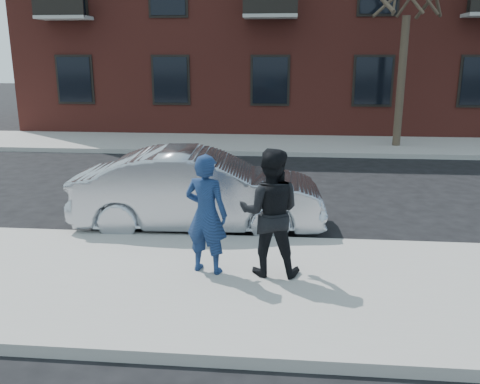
# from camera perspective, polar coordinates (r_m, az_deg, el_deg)

# --- Properties ---
(ground) EXTENTS (100.00, 100.00, 0.00)m
(ground) POSITION_cam_1_polar(r_m,az_deg,el_deg) (7.30, -1.51, -10.28)
(ground) COLOR black
(ground) RESTS_ON ground
(near_sidewalk) EXTENTS (50.00, 3.50, 0.15)m
(near_sidewalk) POSITION_cam_1_polar(r_m,az_deg,el_deg) (7.05, -1.76, -10.59)
(near_sidewalk) COLOR gray
(near_sidewalk) RESTS_ON ground
(near_curb) EXTENTS (50.00, 0.10, 0.15)m
(near_curb) POSITION_cam_1_polar(r_m,az_deg,el_deg) (8.69, -0.29, -5.46)
(near_curb) COLOR #999691
(near_curb) RESTS_ON ground
(far_sidewalk) EXTENTS (50.00, 3.50, 0.15)m
(far_sidewalk) POSITION_cam_1_polar(r_m,az_deg,el_deg) (18.07, 2.77, 5.39)
(far_sidewalk) COLOR gray
(far_sidewalk) RESTS_ON ground
(far_curb) EXTENTS (50.00, 0.10, 0.15)m
(far_curb) POSITION_cam_1_polar(r_m,az_deg,el_deg) (16.31, 2.47, 4.33)
(far_curb) COLOR #999691
(far_curb) RESTS_ON ground
(silver_sedan) EXTENTS (4.57, 1.82, 1.48)m
(silver_sedan) POSITION_cam_1_polar(r_m,az_deg,el_deg) (9.30, -4.54, 0.18)
(silver_sedan) COLOR #999BA3
(silver_sedan) RESTS_ON ground
(man_hoodie) EXTENTS (0.71, 0.58, 1.70)m
(man_hoodie) POSITION_cam_1_polar(r_m,az_deg,el_deg) (7.06, -3.82, -2.50)
(man_hoodie) COLOR navy
(man_hoodie) RESTS_ON near_sidewalk
(man_peacoat) EXTENTS (0.89, 0.70, 1.79)m
(man_peacoat) POSITION_cam_1_polar(r_m,az_deg,el_deg) (6.98, 3.40, -2.30)
(man_peacoat) COLOR black
(man_peacoat) RESTS_ON near_sidewalk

